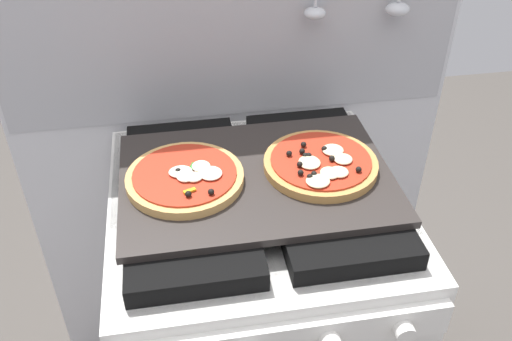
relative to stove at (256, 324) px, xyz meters
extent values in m
cube|color=silver|center=(0.00, 0.34, 0.32)|extent=(1.10, 0.03, 1.55)
cube|color=#ADADB2|center=(0.00, 0.32, 0.70)|extent=(1.08, 0.00, 0.56)
ellipsoid|color=silver|center=(0.18, 0.29, 0.68)|extent=(0.05, 0.04, 0.03)
ellipsoid|color=silver|center=(0.38, 0.29, 0.68)|extent=(0.06, 0.05, 0.03)
cube|color=white|center=(0.00, 0.00, -0.02)|extent=(0.60, 0.60, 0.86)
cube|color=black|center=(0.00, 0.00, 0.40)|extent=(0.59, 0.59, 0.01)
cube|color=black|center=(-0.14, 0.00, 0.43)|extent=(0.24, 0.51, 0.04)
cube|color=black|center=(0.14, 0.00, 0.43)|extent=(0.24, 0.51, 0.04)
cube|color=white|center=(0.00, -0.31, 0.35)|extent=(0.58, 0.02, 0.07)
cylinder|color=silver|center=(0.20, -0.33, 0.35)|extent=(0.04, 0.02, 0.04)
cube|color=#2D2826|center=(0.00, 0.00, 0.46)|extent=(0.54, 0.38, 0.02)
cylinder|color=tan|center=(-0.14, 0.00, 0.47)|extent=(0.23, 0.23, 0.02)
cylinder|color=#B72D19|center=(-0.14, 0.00, 0.49)|extent=(0.20, 0.20, 0.00)
ellipsoid|color=#F4EACC|center=(-0.09, -0.01, 0.49)|extent=(0.04, 0.05, 0.01)
ellipsoid|color=#F4EACC|center=(-0.14, -0.01, 0.49)|extent=(0.04, 0.04, 0.01)
ellipsoid|color=#F4EACC|center=(-0.15, 0.00, 0.49)|extent=(0.05, 0.04, 0.01)
ellipsoid|color=#F4EACC|center=(-0.11, 0.01, 0.49)|extent=(0.04, 0.04, 0.01)
ellipsoid|color=#F4EACC|center=(-0.12, -0.02, 0.49)|extent=(0.03, 0.03, 0.01)
cube|color=gold|center=(-0.11, 0.01, 0.49)|extent=(0.01, 0.03, 0.00)
sphere|color=black|center=(-0.10, -0.07, 0.49)|extent=(0.01, 0.01, 0.01)
cube|color=gold|center=(-0.14, -0.06, 0.49)|extent=(0.03, 0.02, 0.00)
sphere|color=black|center=(-0.14, -0.07, 0.49)|extent=(0.01, 0.01, 0.01)
cube|color=#19721E|center=(-0.12, 0.02, 0.49)|extent=(0.02, 0.03, 0.00)
sphere|color=black|center=(-0.15, 0.00, 0.49)|extent=(0.01, 0.01, 0.01)
cylinder|color=#C18947|center=(0.13, 0.00, 0.47)|extent=(0.23, 0.23, 0.02)
cylinder|color=#B72D19|center=(0.13, 0.00, 0.49)|extent=(0.20, 0.20, 0.00)
ellipsoid|color=beige|center=(0.14, -0.05, 0.49)|extent=(0.04, 0.04, 0.01)
ellipsoid|color=beige|center=(0.17, -0.01, 0.49)|extent=(0.04, 0.04, 0.01)
ellipsoid|color=beige|center=(0.15, -0.05, 0.49)|extent=(0.04, 0.04, 0.01)
ellipsoid|color=beige|center=(0.11, -0.01, 0.49)|extent=(0.04, 0.05, 0.01)
ellipsoid|color=beige|center=(0.16, 0.02, 0.49)|extent=(0.04, 0.04, 0.01)
ellipsoid|color=beige|center=(0.11, -0.07, 0.49)|extent=(0.05, 0.04, 0.01)
sphere|color=black|center=(0.19, -0.05, 0.49)|extent=(0.01, 0.01, 0.01)
sphere|color=black|center=(0.10, -0.05, 0.49)|extent=(0.01, 0.01, 0.01)
sphere|color=black|center=(0.08, -0.04, 0.49)|extent=(0.01, 0.01, 0.01)
sphere|color=black|center=(0.07, 0.02, 0.49)|extent=(0.01, 0.01, 0.01)
sphere|color=black|center=(0.09, -0.06, 0.49)|extent=(0.01, 0.01, 0.01)
sphere|color=black|center=(0.15, -0.01, 0.49)|extent=(0.01, 0.01, 0.01)
sphere|color=black|center=(0.08, -0.02, 0.49)|extent=(0.01, 0.01, 0.01)
sphere|color=black|center=(0.10, 0.03, 0.49)|extent=(0.01, 0.01, 0.01)
sphere|color=black|center=(0.10, 0.01, 0.49)|extent=(0.01, 0.01, 0.01)
sphere|color=black|center=(0.11, 0.01, 0.49)|extent=(0.01, 0.01, 0.01)
sphere|color=black|center=(0.15, 0.03, 0.49)|extent=(0.01, 0.01, 0.01)
sphere|color=black|center=(0.11, 0.05, 0.49)|extent=(0.01, 0.01, 0.01)
camera|label=1|loc=(-0.15, -0.87, 1.13)|focal=39.06mm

